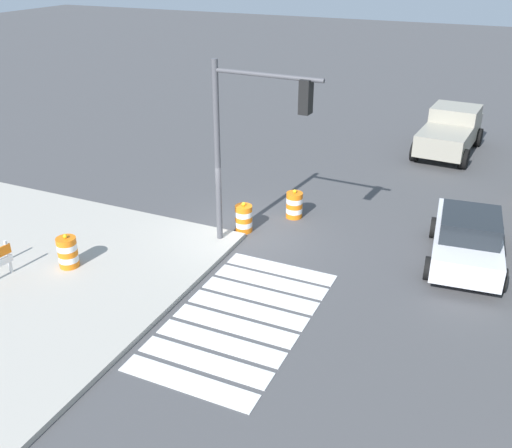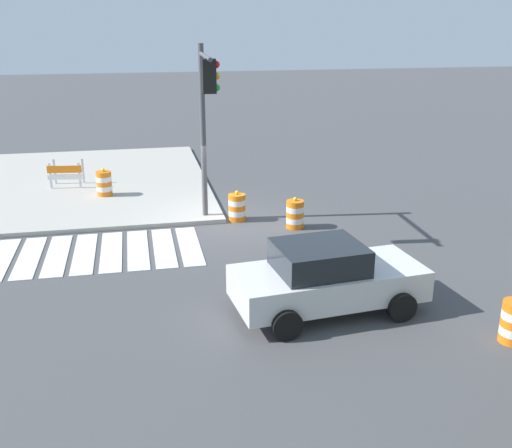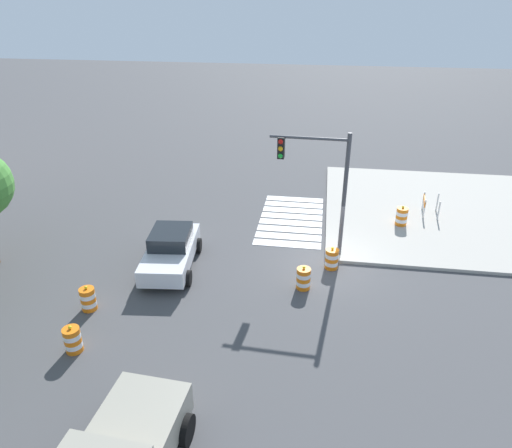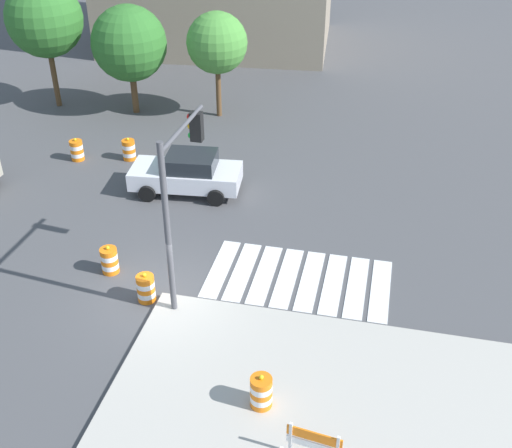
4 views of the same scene
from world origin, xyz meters
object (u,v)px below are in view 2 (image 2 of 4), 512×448
Objects in this scene: construction_barricade at (66,173)px; traffic_light_pole at (206,106)px; traffic_barrel_median_far at (237,207)px; traffic_barrel_on_sidewalk at (104,183)px; sports_car at (326,278)px; traffic_barrel_median_near at (295,214)px.

traffic_light_pole reaches higher than construction_barricade.
traffic_barrel_on_sidewalk reaches higher than traffic_barrel_median_far.
traffic_light_pole is at bearing 128.18° from traffic_barrel_on_sidewalk.
sports_car is 7.01m from traffic_light_pole.
construction_barricade is 0.24× the size of traffic_light_pole.
sports_car is 5.76m from traffic_barrel_median_near.
traffic_light_pole is (-3.33, 4.23, 3.31)m from traffic_barrel_on_sidewalk.
sports_car is 11.49m from traffic_barrel_on_sidewalk.
traffic_barrel_on_sidewalk is at bearing -51.82° from traffic_light_pole.
traffic_barrel_median_near is 9.64m from construction_barricade.
traffic_barrel_on_sidewalk is 0.77× the size of construction_barricade.
traffic_barrel_on_sidewalk is 2.09m from construction_barricade.
traffic_barrel_on_sidewalk reaches higher than construction_barricade.
sports_car is at bearing 119.85° from construction_barricade.
traffic_light_pole is (-4.81, 5.69, 3.19)m from construction_barricade.
traffic_barrel_on_sidewalk is 6.32m from traffic_light_pole.
traffic_barrel_median_near and traffic_barrel_median_far have the same top height.
traffic_barrel_median_far is (1.68, -1.11, 0.00)m from traffic_barrel_median_near.
construction_barricade is (7.54, -6.00, 0.27)m from traffic_barrel_median_near.
sports_car is 4.38× the size of traffic_barrel_median_near.
construction_barricade is at bearing -44.47° from traffic_barrel_on_sidewalk.
traffic_light_pole is at bearing -72.48° from sports_car.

